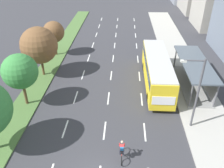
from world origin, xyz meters
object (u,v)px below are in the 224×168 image
Objects in this scene: bus at (157,68)px; median_tree_second at (20,71)px; median_tree_third at (39,45)px; streetlight at (196,90)px; cyclist at (122,151)px; bus_shelter at (196,71)px; median_tree_fourth at (54,32)px.

bus is 2.11× the size of median_tree_second.
streetlight is at bearing -28.72° from median_tree_third.
cyclist is 0.34× the size of median_tree_second.
bus is 1.74× the size of streetlight.
bus is 11.73m from cyclist.
streetlight is at bearing 33.61° from cyclist.
median_tree_third reaches higher than cyclist.
median_tree_third is (-9.86, 12.53, 3.14)m from cyclist.
streetlight reaches higher than bus.
streetlight is (5.88, 3.91, 3.10)m from cyclist.
bus_shelter is 4.28m from bus.
median_tree_second is at bearing -165.61° from bus_shelter.
streetlight reaches higher than bus_shelter.
bus_shelter is 18.37m from median_tree_second.
bus_shelter is at bearing -4.92° from median_tree_third.
median_tree_second is (-9.71, 6.46, 2.98)m from cyclist.
median_tree_second is 0.90× the size of median_tree_third.
median_tree_second is at bearing -161.07° from bus.
median_tree_second is at bearing 146.38° from cyclist.
median_tree_third reaches higher than median_tree_second.
median_tree_third is at bearing 173.81° from bus.
median_tree_third is (-0.15, 6.07, 0.15)m from median_tree_second.
median_tree_third is 1.23× the size of median_tree_fourth.
bus is at bearing 71.46° from cyclist.
bus_shelter is 1.94× the size of median_tree_fourth.
bus_shelter is 19.46m from median_tree_fourth.
bus is 1.89× the size of median_tree_third.
median_tree_fourth is at bearing 89.97° from median_tree_third.
median_tree_second is 6.08m from median_tree_third.
streetlight is at bearing -9.29° from median_tree_second.
median_tree_third is at bearing 91.43° from median_tree_second.
bus_shelter is 7.67m from streetlight.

